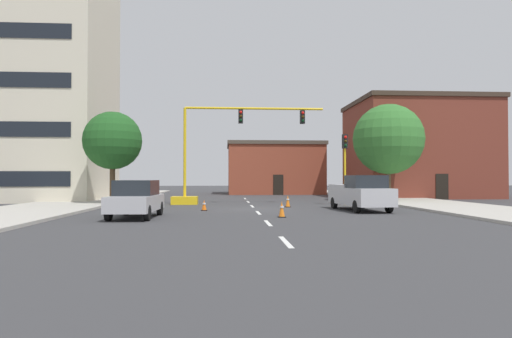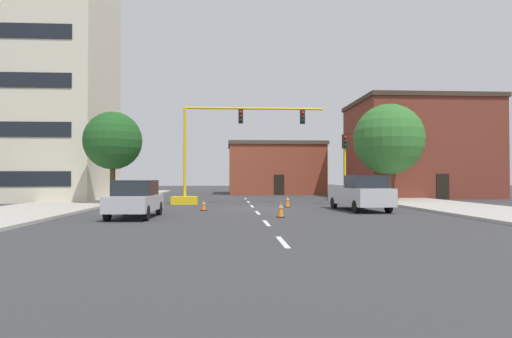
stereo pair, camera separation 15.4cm
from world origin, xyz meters
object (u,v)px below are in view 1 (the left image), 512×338
tree_right_mid (388,139)px  pickup_truck_silver (360,193)px  tree_left_near (113,141)px  traffic_light_pole_right (345,153)px  traffic_cone_roadside_c (204,205)px  traffic_signal_gantry (206,171)px  traffic_cone_roadside_b (288,201)px  sedan_silver_near_left (136,199)px  traffic_cone_roadside_a (282,209)px

tree_right_mid → pickup_truck_silver: tree_right_mid is taller
tree_right_mid → tree_left_near: bearing=-169.9°
traffic_light_pole_right → traffic_cone_roadside_c: traffic_light_pole_right is taller
pickup_truck_silver → traffic_cone_roadside_c: bearing=176.6°
traffic_signal_gantry → tree_right_mid: tree_right_mid is taller
traffic_light_pole_right → tree_left_near: 15.80m
traffic_signal_gantry → pickup_truck_silver: (8.98, -6.74, -1.36)m
traffic_cone_roadside_b → pickup_truck_silver: bearing=-41.6°
traffic_cone_roadside_c → sedan_silver_near_left: bearing=-123.5°
traffic_light_pole_right → tree_left_near: (-15.74, 1.08, 0.84)m
traffic_cone_roadside_b → traffic_cone_roadside_c: size_ratio=1.26×
tree_left_near → traffic_cone_roadside_b: size_ratio=8.25×
pickup_truck_silver → traffic_cone_roadside_b: bearing=138.4°
pickup_truck_silver → traffic_cone_roadside_c: 8.84m
pickup_truck_silver → sedan_silver_near_left: size_ratio=1.22×
pickup_truck_silver → sedan_silver_near_left: (-11.73, -3.88, -0.09)m
tree_left_near → traffic_light_pole_right: bearing=-3.9°
sedan_silver_near_left → traffic_cone_roadside_a: sedan_silver_near_left is taller
traffic_signal_gantry → traffic_cone_roadside_c: (0.18, -6.21, -2.04)m
traffic_signal_gantry → traffic_cone_roadside_c: traffic_signal_gantry is taller
tree_right_mid → traffic_cone_roadside_c: bearing=-146.5°
tree_right_mid → pickup_truck_silver: bearing=-118.0°
tree_right_mid → traffic_cone_roadside_c: (-14.03, -9.29, -4.59)m
tree_left_near → tree_right_mid: tree_right_mid is taller
traffic_light_pole_right → tree_right_mid: 6.84m
sedan_silver_near_left → traffic_signal_gantry: bearing=75.5°
sedan_silver_near_left → traffic_cone_roadside_c: size_ratio=7.44×
sedan_silver_near_left → traffic_cone_roadside_c: 5.32m
sedan_silver_near_left → tree_right_mid: bearing=39.0°
traffic_light_pole_right → traffic_cone_roadside_b: traffic_light_pole_right is taller
traffic_cone_roadside_c → pickup_truck_silver: bearing=-3.4°
sedan_silver_near_left → traffic_cone_roadside_b: sedan_silver_near_left is taller
sedan_silver_near_left → traffic_cone_roadside_a: (6.75, -0.23, -0.51)m
traffic_light_pole_right → pickup_truck_silver: traffic_light_pole_right is taller
traffic_cone_roadside_a → traffic_cone_roadside_c: bearing=129.5°
sedan_silver_near_left → tree_left_near: bearing=109.3°
traffic_light_pole_right → traffic_signal_gantry: bearing=170.1°
traffic_cone_roadside_a → tree_right_mid: bearing=53.8°
tree_right_mid → traffic_cone_roadside_a: bearing=-126.2°
tree_right_mid → traffic_cone_roadside_b: bearing=-143.6°
traffic_light_pole_right → tree_left_near: bearing=176.1°
traffic_signal_gantry → tree_right_mid: 14.76m
tree_right_mid → traffic_cone_roadside_a: (-10.20, -13.94, -4.51)m
tree_left_near → tree_right_mid: bearing=10.1°
traffic_cone_roadside_a → pickup_truck_silver: bearing=39.6°
tree_left_near → tree_right_mid: size_ratio=0.83×
traffic_signal_gantry → pickup_truck_silver: bearing=-36.9°
traffic_signal_gantry → traffic_cone_roadside_c: size_ratio=17.40×
tree_right_mid → traffic_cone_roadside_c: size_ratio=12.52×
tree_left_near → traffic_cone_roadside_a: 15.08m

